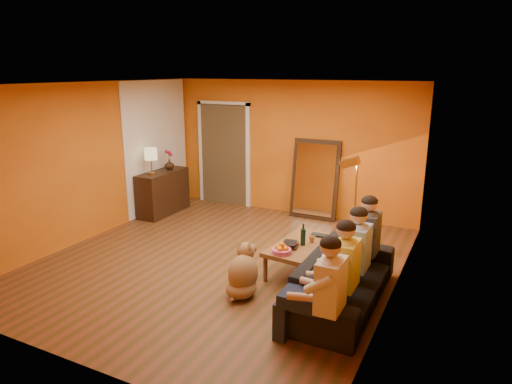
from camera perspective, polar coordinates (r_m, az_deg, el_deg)
The scene contains 27 objects.
room_shell at distance 6.86m, azimuth -3.11°, elevation 2.51°, with size 5.00×5.50×2.60m.
white_accent at distance 9.36m, azimuth -12.28°, elevation 5.59°, with size 0.02×1.90×2.58m, color white.
doorway_recess at distance 9.73m, azimuth -3.65°, elevation 4.77°, with size 1.06×0.30×2.10m, color #3F2D19.
door_jamb_left at distance 9.92m, azimuth -6.86°, elevation 4.89°, with size 0.08×0.06×2.20m, color white.
door_jamb_right at distance 9.35m, azimuth -0.99°, elevation 4.38°, with size 0.08×0.06×2.20m, color white.
door_header at distance 9.49m, azimuth -4.13°, elevation 11.01°, with size 1.22×0.06×0.08m, color white.
mirror_frame at distance 8.77m, azimuth 7.39°, elevation 1.59°, with size 0.92×0.06×1.52m, color #332111.
mirror_glass at distance 8.74m, azimuth 7.31°, elevation 1.53°, with size 0.78×0.02×1.36m, color white.
sideboard at distance 9.24m, azimuth -11.55°, elevation -0.05°, with size 0.44×1.18×0.85m, color #332111.
table_lamp at distance 8.86m, azimuth -12.97°, elevation 3.74°, with size 0.24×0.24×0.51m, color beige, non-canonical shape.
sofa at distance 5.78m, azimuth 10.94°, elevation -10.65°, with size 0.83×2.13×0.62m, color black.
coffee_table at distance 6.58m, azimuth 5.56°, elevation -8.09°, with size 0.62×1.22×0.42m, color brown, non-canonical shape.
floor_lamp at distance 7.42m, azimuth 12.29°, elevation -1.46°, with size 0.30×0.24×1.44m, color gold, non-canonical shape.
dog at distance 5.83m, azimuth -1.62°, elevation -9.71°, with size 0.38×0.59×0.69m, color olive, non-canonical shape.
person_far_left at distance 4.75m, azimuth 9.28°, elevation -12.50°, with size 0.70×0.44×1.22m, color silver, non-canonical shape.
person_mid_left at distance 5.22m, azimuth 11.12°, elevation -9.91°, with size 0.70×0.44×1.22m, color #D1C845, non-canonical shape.
person_mid_right at distance 5.71m, azimuth 12.63°, elevation -7.75°, with size 0.70×0.44×1.22m, color #94B4E5, non-canonical shape.
person_far_right at distance 6.21m, azimuth 13.88°, elevation -5.93°, with size 0.70×0.44×1.22m, color #323136, non-canonical shape.
fruit_bowl at distance 6.11m, azimuth 3.22°, elevation -6.95°, with size 0.26×0.26×0.16m, color #D24A81, non-canonical shape.
wine_bottle at distance 6.38m, azimuth 5.90°, elevation -5.32°, with size 0.07×0.07×0.31m, color black.
tumbler at distance 6.55m, azimuth 6.98°, elevation -5.87°, with size 0.09×0.09×0.08m, color #B27F3F.
laptop at distance 6.75m, azimuth 8.12°, elevation -5.53°, with size 0.32×0.21×0.03m, color black.
book_lower at distance 6.38m, azimuth 3.44°, elevation -6.63°, with size 0.20×0.27×0.03m, color #332111.
book_mid at distance 6.38m, azimuth 3.57°, elevation -6.44°, with size 0.16×0.22×0.02m, color #AE132F.
book_upper at distance 6.36m, azimuth 3.41°, elevation -6.31°, with size 0.18×0.25×0.02m, color black.
vase at distance 9.31m, azimuth -10.78°, elevation 3.42°, with size 0.19×0.19×0.20m, color #332111.
flowers at distance 9.27m, azimuth -10.85°, elevation 4.73°, with size 0.17×0.17×0.39m, color #AE132F, non-canonical shape.
Camera 1 is at (3.31, -5.44, 2.80)m, focal length 32.00 mm.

